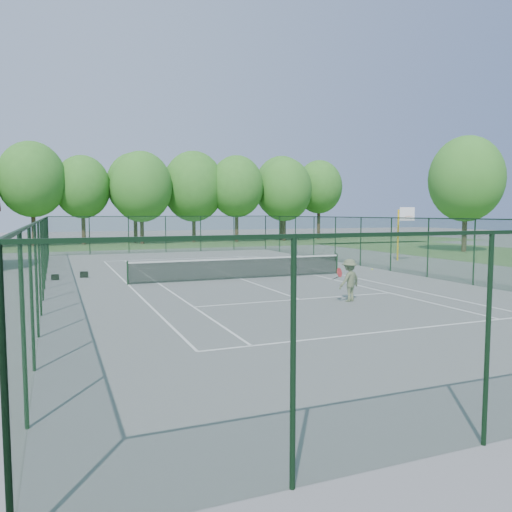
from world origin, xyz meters
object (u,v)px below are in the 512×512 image
Objects in this scene: sports_bag_a at (55,277)px; tennis_player at (349,280)px; basketball_goal at (403,223)px; tennis_net at (241,267)px.

tennis_player is at bearing -39.69° from sports_bag_a.
basketball_goal reaches higher than sports_bag_a.
tennis_net is 5.05× the size of tennis_player.
sports_bag_a is at bearing 160.67° from tennis_net.
tennis_net is 9.10m from sports_bag_a.
tennis_net is at bearing -13.07° from sports_bag_a.
basketball_goal is (13.41, 4.56, 1.99)m from tennis_net.
basketball_goal is 16.98m from tennis_player.
basketball_goal reaches higher than tennis_net.
basketball_goal reaches higher than tennis_player.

